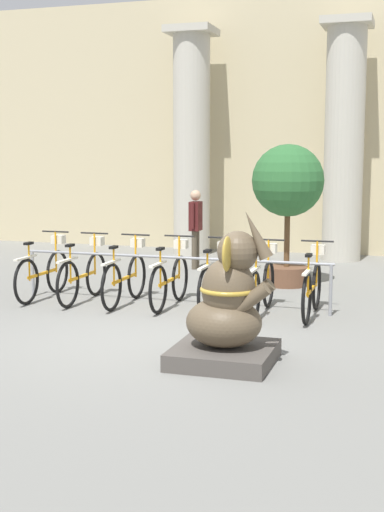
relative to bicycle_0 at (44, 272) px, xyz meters
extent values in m
plane|color=slate|center=(2.43, -1.86, -0.42)|extent=(60.00, 60.00, 0.00)
cube|color=#C6B78E|center=(2.43, 6.74, 2.58)|extent=(20.00, 0.20, 6.00)
cylinder|color=#BCB7A8|center=(0.70, 5.74, 2.08)|extent=(0.85, 0.85, 5.00)
cube|color=#BCB7A8|center=(0.70, 5.74, 4.66)|extent=(1.06, 1.06, 0.16)
cylinder|color=#BCB7A8|center=(4.16, 5.74, 2.08)|extent=(0.85, 0.85, 5.00)
cube|color=#BCB7A8|center=(4.16, 5.74, 4.66)|extent=(1.06, 1.06, 0.16)
cylinder|color=gray|center=(-0.25, 0.09, -0.05)|extent=(0.05, 0.05, 0.75)
cylinder|color=gray|center=(4.58, 0.09, -0.05)|extent=(0.05, 0.05, 0.75)
cylinder|color=gray|center=(2.17, 0.09, 0.33)|extent=(4.93, 0.04, 0.04)
torus|color=black|center=(0.00, 0.47, -0.06)|extent=(0.05, 0.72, 0.72)
torus|color=black|center=(0.00, -0.54, -0.06)|extent=(0.05, 0.72, 0.72)
cube|color=orange|center=(0.00, -0.03, -0.01)|extent=(0.04, 0.90, 0.04)
cube|color=silver|center=(0.00, -0.54, 0.31)|extent=(0.06, 0.60, 0.03)
cylinder|color=orange|center=(0.00, -0.44, 0.22)|extent=(0.03, 0.03, 0.57)
cube|color=black|center=(0.00, -0.44, 0.52)|extent=(0.08, 0.18, 0.04)
cylinder|color=orange|center=(0.00, 0.43, 0.28)|extent=(0.03, 0.03, 0.68)
cylinder|color=black|center=(0.00, 0.43, 0.62)|extent=(0.48, 0.03, 0.03)
cube|color=silver|center=(0.00, 0.53, 0.48)|extent=(0.20, 0.16, 0.14)
torus|color=black|center=(0.72, 0.45, -0.06)|extent=(0.05, 0.72, 0.72)
torus|color=black|center=(0.72, -0.56, -0.06)|extent=(0.05, 0.72, 0.72)
cube|color=orange|center=(0.72, -0.06, -0.01)|extent=(0.04, 0.90, 0.04)
cube|color=silver|center=(0.72, -0.56, 0.31)|extent=(0.06, 0.60, 0.03)
cylinder|color=orange|center=(0.72, -0.46, 0.22)|extent=(0.03, 0.03, 0.57)
cube|color=black|center=(0.72, -0.46, 0.52)|extent=(0.08, 0.18, 0.04)
cylinder|color=orange|center=(0.72, 0.41, 0.28)|extent=(0.03, 0.03, 0.68)
cylinder|color=black|center=(0.72, 0.41, 0.62)|extent=(0.48, 0.03, 0.03)
cube|color=silver|center=(0.72, 0.51, 0.48)|extent=(0.20, 0.16, 0.14)
torus|color=black|center=(1.44, 0.44, -0.06)|extent=(0.05, 0.72, 0.72)
torus|color=black|center=(1.44, -0.57, -0.06)|extent=(0.05, 0.72, 0.72)
cube|color=orange|center=(1.44, -0.06, -0.01)|extent=(0.04, 0.90, 0.04)
cube|color=silver|center=(1.44, -0.57, 0.31)|extent=(0.06, 0.60, 0.03)
cylinder|color=orange|center=(1.44, -0.47, 0.22)|extent=(0.03, 0.03, 0.57)
cube|color=black|center=(1.44, -0.47, 0.52)|extent=(0.08, 0.18, 0.04)
cylinder|color=orange|center=(1.44, 0.40, 0.28)|extent=(0.03, 0.03, 0.68)
cylinder|color=black|center=(1.44, 0.40, 0.62)|extent=(0.48, 0.03, 0.03)
cube|color=silver|center=(1.44, 0.50, 0.48)|extent=(0.20, 0.16, 0.14)
torus|color=black|center=(2.17, 0.48, -0.06)|extent=(0.05, 0.72, 0.72)
torus|color=black|center=(2.17, -0.52, -0.06)|extent=(0.05, 0.72, 0.72)
cube|color=orange|center=(2.17, -0.02, -0.01)|extent=(0.04, 0.90, 0.04)
cube|color=silver|center=(2.17, -0.52, 0.31)|extent=(0.06, 0.60, 0.03)
cylinder|color=orange|center=(2.17, -0.42, 0.22)|extent=(0.03, 0.03, 0.57)
cube|color=black|center=(2.17, -0.42, 0.52)|extent=(0.08, 0.18, 0.04)
cylinder|color=orange|center=(2.17, 0.44, 0.28)|extent=(0.03, 0.03, 0.68)
cylinder|color=black|center=(2.17, 0.44, 0.62)|extent=(0.48, 0.03, 0.03)
cube|color=silver|center=(2.17, 0.54, 0.48)|extent=(0.20, 0.16, 0.14)
torus|color=black|center=(2.89, 0.46, -0.06)|extent=(0.05, 0.72, 0.72)
torus|color=black|center=(2.89, -0.54, -0.06)|extent=(0.05, 0.72, 0.72)
cube|color=orange|center=(2.89, -0.04, -0.01)|extent=(0.04, 0.90, 0.04)
cube|color=silver|center=(2.89, -0.54, 0.31)|extent=(0.06, 0.60, 0.03)
cylinder|color=orange|center=(2.89, -0.44, 0.22)|extent=(0.03, 0.03, 0.57)
cube|color=black|center=(2.89, -0.44, 0.52)|extent=(0.08, 0.18, 0.04)
cylinder|color=orange|center=(2.89, 0.42, 0.28)|extent=(0.03, 0.03, 0.68)
cylinder|color=black|center=(2.89, 0.42, 0.62)|extent=(0.48, 0.03, 0.03)
cube|color=silver|center=(2.89, 0.52, 0.48)|extent=(0.20, 0.16, 0.14)
torus|color=black|center=(3.61, 0.41, -0.06)|extent=(0.05, 0.72, 0.72)
torus|color=black|center=(3.61, -0.60, -0.06)|extent=(0.05, 0.72, 0.72)
cube|color=orange|center=(3.61, -0.09, -0.01)|extent=(0.04, 0.90, 0.04)
cube|color=silver|center=(3.61, -0.60, 0.31)|extent=(0.06, 0.60, 0.03)
cylinder|color=orange|center=(3.61, -0.50, 0.22)|extent=(0.03, 0.03, 0.57)
cube|color=black|center=(3.61, -0.50, 0.52)|extent=(0.08, 0.18, 0.04)
cylinder|color=orange|center=(3.61, 0.37, 0.28)|extent=(0.03, 0.03, 0.68)
cylinder|color=black|center=(3.61, 0.37, 0.62)|extent=(0.48, 0.03, 0.03)
cube|color=silver|center=(3.61, 0.47, 0.48)|extent=(0.20, 0.16, 0.14)
torus|color=black|center=(4.33, 0.46, -0.06)|extent=(0.05, 0.72, 0.72)
torus|color=black|center=(4.33, -0.55, -0.06)|extent=(0.05, 0.72, 0.72)
cube|color=orange|center=(4.33, -0.04, -0.01)|extent=(0.04, 0.90, 0.04)
cube|color=silver|center=(4.33, -0.55, 0.31)|extent=(0.06, 0.60, 0.03)
cylinder|color=orange|center=(4.33, -0.45, 0.22)|extent=(0.03, 0.03, 0.57)
cube|color=black|center=(4.33, -0.45, 0.52)|extent=(0.08, 0.18, 0.04)
cylinder|color=orange|center=(4.33, 0.42, 0.28)|extent=(0.03, 0.03, 0.68)
cylinder|color=black|center=(4.33, 0.42, 0.62)|extent=(0.48, 0.03, 0.03)
cube|color=silver|center=(4.33, 0.52, 0.48)|extent=(0.20, 0.16, 0.14)
cube|color=#4C4742|center=(3.72, -2.64, -0.33)|extent=(1.10, 1.10, 0.19)
ellipsoid|color=brown|center=(3.72, -2.64, 0.04)|extent=(0.85, 0.75, 0.55)
ellipsoid|color=brown|center=(3.77, -2.64, 0.42)|extent=(0.60, 0.55, 0.70)
sphere|color=brown|center=(3.87, -2.64, 0.84)|extent=(0.45, 0.45, 0.45)
ellipsoid|color=#B79333|center=(3.81, -2.42, 0.84)|extent=(0.08, 0.32, 0.38)
ellipsoid|color=#B79333|center=(3.81, -2.87, 0.84)|extent=(0.08, 0.32, 0.38)
cone|color=brown|center=(4.07, -2.64, 1.03)|extent=(0.38, 0.16, 0.57)
cylinder|color=brown|center=(4.05, -2.52, 0.34)|extent=(0.45, 0.15, 0.40)
cylinder|color=brown|center=(4.05, -2.77, 0.34)|extent=(0.45, 0.15, 0.40)
torus|color=#B79333|center=(3.77, -2.64, 0.42)|extent=(0.63, 0.63, 0.05)
cylinder|color=brown|center=(1.45, 3.71, -0.03)|extent=(0.11, 0.11, 0.78)
cylinder|color=brown|center=(1.45, 3.54, -0.03)|extent=(0.11, 0.11, 0.78)
cube|color=#4C1919|center=(1.45, 3.63, 0.65)|extent=(0.20, 0.32, 0.59)
sphere|color=tan|center=(1.45, 3.63, 1.07)|extent=(0.21, 0.21, 0.21)
cylinder|color=#4C1919|center=(1.45, 3.83, 0.68)|extent=(0.07, 0.07, 0.53)
cylinder|color=#4C1919|center=(1.45, 3.43, 0.68)|extent=(0.07, 0.07, 0.53)
cylinder|color=brown|center=(3.55, 2.33, -0.25)|extent=(0.78, 0.78, 0.34)
cylinder|color=brown|center=(3.55, 2.33, 0.42)|extent=(0.10, 0.10, 1.02)
sphere|color=#2D6633|center=(3.55, 2.33, 1.44)|extent=(1.27, 1.27, 1.27)
camera|label=1|loc=(5.70, -10.11, 1.88)|focal=50.00mm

